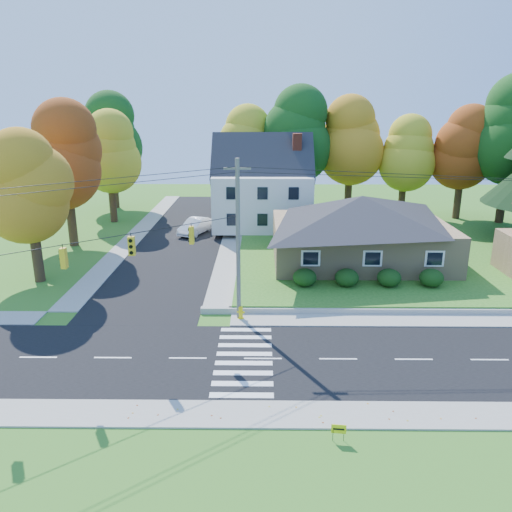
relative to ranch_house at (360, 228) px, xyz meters
The scene contains 23 objects.
ground 18.18m from the ranch_house, 116.57° to the right, with size 120.00×120.00×0.00m, color #3D7923.
road_main 18.18m from the ranch_house, 116.57° to the right, with size 90.00×8.00×0.02m, color black.
road_cross 19.15m from the ranch_house, 147.99° to the left, with size 8.00×44.00×0.02m, color black.
sidewalk_north 13.98m from the ranch_house, 126.03° to the right, with size 90.00×2.00×0.08m, color #9C9A90.
sidewalk_south 22.70m from the ranch_house, 110.85° to the right, with size 90.00×2.00×0.08m, color #9C9A90.
lawn 7.69m from the ranch_house, 45.00° to the left, with size 30.00×30.00×0.50m, color #3D7923.
ranch_house is the anchor object (origin of this frame).
colonial_house 14.46m from the ranch_house, 123.55° to the left, with size 10.40×8.40×9.60m.
hedge_row 6.57m from the ranch_house, 94.61° to the right, with size 10.70×1.70×1.27m.
traffic_infrastructure 16.87m from the ranch_house, 119.09° to the right, with size 38.10×10.66×10.00m.
tree_lot_0 21.20m from the ranch_house, 119.05° to the left, with size 6.72×6.72×12.51m.
tree_lot_1 18.58m from the ranch_house, 103.24° to the left, with size 7.84×7.84×14.60m.
tree_lot_2 18.99m from the ranch_house, 83.66° to the left, with size 7.28×7.28×13.56m.
tree_lot_3 19.29m from the ranch_house, 64.80° to the left, with size 6.16×6.16×11.47m.
tree_lot_4 21.85m from the ranch_house, 48.81° to the left, with size 6.72×6.72×12.51m.
tree_lot_5 23.85m from the ranch_house, 37.87° to the left, with size 8.40×8.40×15.64m.
tree_west_0 25.61m from the ranch_house, behind, with size 6.16×6.16×11.47m.
tree_west_1 27.18m from the ranch_house, 167.01° to the left, with size 7.28×7.28×13.56m.
tree_west_2 30.03m from the ranch_house, 147.38° to the left, with size 6.72×6.72×12.51m.
tree_west_3 36.60m from the ranch_house, 138.37° to the left, with size 7.84×7.84×14.60m.
white_car 18.37m from the ranch_house, 145.03° to the left, with size 1.72×4.92×1.62m, color white.
fire_hydrant 14.67m from the ranch_house, 130.64° to the right, with size 0.51×0.39×0.88m.
yard_sign 23.39m from the ranch_house, 102.40° to the right, with size 0.60×0.09×0.75m.
Camera 1 is at (-0.11, -23.71, 12.99)m, focal length 35.00 mm.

